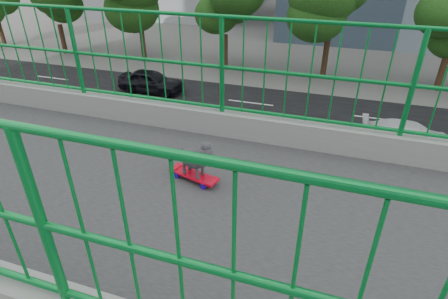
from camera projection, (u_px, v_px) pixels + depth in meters
name	position (u px, v px, depth m)	size (l,w,h in m)	color
road	(221.00, 145.00, 18.64)	(18.00, 90.00, 0.02)	black
street_trees	(291.00, 11.00, 26.74)	(5.30, 60.40, 7.26)	black
skateboard	(194.00, 176.00, 3.60)	(0.29, 0.55, 0.07)	red
poodle	(195.00, 157.00, 3.48)	(0.26, 0.44, 0.38)	#27262A
car_2	(297.00, 150.00, 16.71)	(2.43, 5.28, 1.47)	black
car_3	(411.00, 137.00, 17.94)	(1.95, 4.79, 1.39)	white
car_4	(151.00, 81.00, 25.00)	(1.84, 4.57, 1.56)	black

